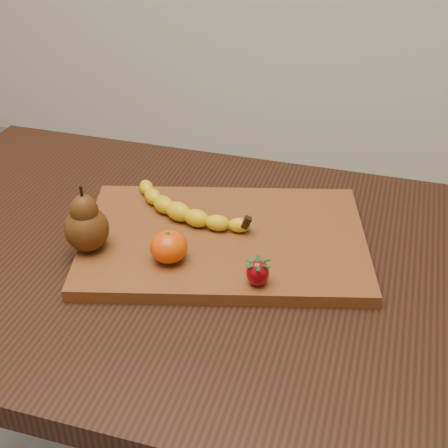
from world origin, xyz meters
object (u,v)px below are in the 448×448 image
(table, at_px, (166,297))
(pear, at_px, (85,218))
(mandarin, at_px, (169,247))
(cutting_board, at_px, (224,240))

(table, height_order, pear, pear)
(table, xyz_separation_m, pear, (-0.10, -0.05, 0.17))
(mandarin, bearing_deg, pear, -178.06)
(table, relative_size, pear, 9.37)
(table, relative_size, cutting_board, 2.22)
(cutting_board, xyz_separation_m, pear, (-0.19, -0.09, 0.06))
(table, distance_m, cutting_board, 0.15)
(cutting_board, bearing_deg, mandarin, -138.82)
(table, height_order, mandarin, mandarin)
(table, relative_size, mandarin, 17.61)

